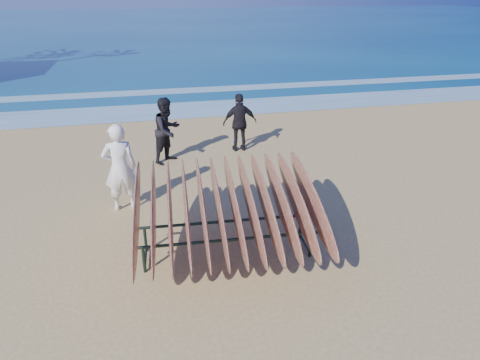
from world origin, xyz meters
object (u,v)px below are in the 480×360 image
at_px(person_white, 120,168).
at_px(surfboard_rack, 227,207).
at_px(person_dark_a, 167,130).
at_px(person_dark_b, 240,123).

bearing_deg(person_white, surfboard_rack, 124.16).
distance_m(surfboard_rack, person_dark_a, 4.93).
bearing_deg(person_dark_a, surfboard_rack, -123.67).
relative_size(surfboard_rack, person_white, 1.73).
height_order(person_white, person_dark_a, person_white).
xyz_separation_m(surfboard_rack, person_dark_a, (-0.68, 4.89, -0.07)).
bearing_deg(surfboard_rack, person_dark_a, 101.78).
distance_m(surfboard_rack, person_dark_b, 5.52).
height_order(surfboard_rack, person_white, person_white).
height_order(surfboard_rack, person_dark_a, person_dark_a).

